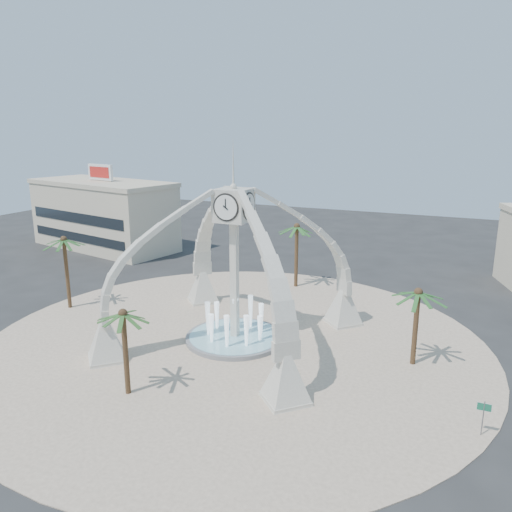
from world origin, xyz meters
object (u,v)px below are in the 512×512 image
at_px(palm_south, 123,315).
at_px(palm_east, 418,293).
at_px(street_sign, 484,411).
at_px(fountain, 235,337).
at_px(palm_west, 64,241).
at_px(clock_tower, 234,263).
at_px(palm_north, 297,227).

bearing_deg(palm_south, palm_east, 36.16).
bearing_deg(street_sign, fountain, 160.87).
height_order(palm_west, palm_south, palm_west).
distance_m(clock_tower, palm_south, 10.75).
bearing_deg(clock_tower, fountain, 90.00).
height_order(clock_tower, palm_west, clock_tower).
distance_m(palm_west, palm_south, 18.72).
distance_m(palm_south, street_sign, 21.70).
distance_m(fountain, palm_west, 18.94).
bearing_deg(palm_east, palm_north, 135.10).
distance_m(palm_north, palm_south, 26.00).
bearing_deg(palm_west, fountain, -1.02).
bearing_deg(palm_north, clock_tower, -88.69).
distance_m(fountain, palm_north, 16.72).
bearing_deg(palm_north, palm_south, -94.84).
xyz_separation_m(palm_east, street_sign, (4.64, -7.51, -3.93)).
height_order(clock_tower, palm_north, clock_tower).
distance_m(fountain, palm_east, 14.72).
relative_size(clock_tower, street_sign, 8.40).
height_order(clock_tower, palm_south, clock_tower).
bearing_deg(palm_north, fountain, -88.69).
bearing_deg(palm_west, clock_tower, -1.02).
distance_m(fountain, street_sign, 19.35).
height_order(fountain, palm_east, palm_east).
xyz_separation_m(clock_tower, palm_south, (-2.55, -10.39, -1.05)).
distance_m(palm_east, palm_west, 31.60).
xyz_separation_m(palm_east, palm_north, (-14.06, 14.01, 1.12)).
distance_m(palm_north, street_sign, 28.95).
bearing_deg(street_sign, clock_tower, 160.87).
bearing_deg(fountain, palm_west, 178.98).
bearing_deg(palm_south, palm_west, 145.01).
distance_m(clock_tower, palm_west, 17.86).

